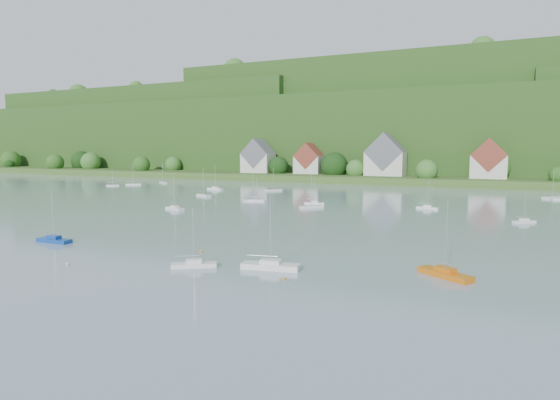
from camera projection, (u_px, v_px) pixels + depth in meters
name	position (u px, v px, depth m)	size (l,w,h in m)	color
far_shore_strip	(380.00, 177.00, 213.19)	(600.00, 60.00, 3.00)	#355720
forested_ridge	(408.00, 134.00, 272.58)	(620.00, 181.22, 69.89)	#183A12
village_building_0	(258.00, 159.00, 223.46)	(14.00, 10.40, 16.00)	silver
village_building_1	(309.00, 161.00, 214.94)	(12.00, 9.36, 14.00)	silver
village_building_2	(386.00, 158.00, 199.31)	(16.00, 11.44, 18.00)	silver
village_building_3	(489.00, 162.00, 180.96)	(13.00, 10.40, 15.50)	silver
near_sailboat_1	(54.00, 240.00, 73.38)	(6.03, 1.81, 8.09)	navy
near_sailboat_3	(194.00, 264.00, 58.04)	(5.47, 4.26, 7.43)	silver
near_sailboat_4	(270.00, 265.00, 57.14)	(7.31, 3.29, 9.53)	silver
near_sailboat_5	(445.00, 273.00, 53.64)	(6.51, 5.16, 8.89)	#C4600E
mooring_buoy_1	(68.00, 265.00, 59.29)	(0.44, 0.44, 0.44)	silver
mooring_buoy_2	(284.00, 280.00, 52.70)	(0.42, 0.42, 0.42)	orange
mooring_buoy_3	(201.00, 252.00, 66.65)	(0.44, 0.44, 0.44)	orange
mooring_buoy_4	(467.00, 282.00, 51.79)	(0.41, 0.41, 0.41)	silver
far_sailboat_cluster	(346.00, 197.00, 137.18)	(199.03, 73.37, 8.71)	silver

